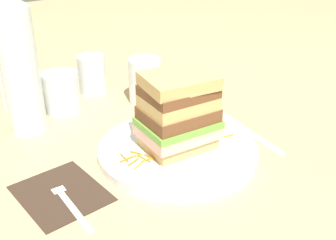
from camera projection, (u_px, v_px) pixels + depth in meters
name	position (u px, v px, depth m)	size (l,w,h in m)	color
ground_plane	(181.00, 148.00, 0.77)	(3.00, 3.00, 0.00)	tan
main_plate	(178.00, 150.00, 0.75)	(0.29, 0.29, 0.02)	white
sandwich	(178.00, 113.00, 0.71)	(0.13, 0.11, 0.14)	tan
carrot_shred_0	(146.00, 160.00, 0.70)	(0.00, 0.00, 0.02)	orange
carrot_shred_1	(127.00, 158.00, 0.71)	(0.00, 0.00, 0.03)	orange
carrot_shred_2	(133.00, 162.00, 0.70)	(0.00, 0.00, 0.03)	orange
carrot_shred_3	(139.00, 165.00, 0.69)	(0.00, 0.00, 0.03)	orange
carrot_shred_4	(149.00, 157.00, 0.71)	(0.00, 0.00, 0.02)	orange
carrot_shred_5	(135.00, 153.00, 0.72)	(0.00, 0.00, 0.02)	orange
carrot_shred_6	(144.00, 159.00, 0.71)	(0.00, 0.00, 0.03)	orange
carrot_shred_7	(124.00, 158.00, 0.71)	(0.00, 0.00, 0.03)	orange
carrot_shred_8	(136.00, 156.00, 0.71)	(0.00, 0.00, 0.03)	orange
carrot_shred_9	(203.00, 133.00, 0.78)	(0.00, 0.00, 0.03)	orange
carrot_shred_10	(217.00, 134.00, 0.78)	(0.00, 0.00, 0.02)	orange
carrot_shred_11	(212.00, 138.00, 0.77)	(0.00, 0.00, 0.02)	orange
carrot_shred_12	(219.00, 137.00, 0.77)	(0.00, 0.00, 0.02)	orange
carrot_shred_13	(203.00, 131.00, 0.79)	(0.00, 0.00, 0.03)	orange
carrot_shred_14	(214.00, 133.00, 0.79)	(0.00, 0.00, 0.02)	orange
carrot_shred_15	(223.00, 136.00, 0.77)	(0.00, 0.00, 0.03)	orange
carrot_shred_16	(215.00, 127.00, 0.80)	(0.00, 0.00, 0.03)	orange
carrot_shred_17	(226.00, 136.00, 0.77)	(0.00, 0.00, 0.03)	orange
carrot_shred_18	(217.00, 131.00, 0.79)	(0.00, 0.00, 0.02)	orange
napkin_dark	(61.00, 192.00, 0.65)	(0.12, 0.14, 0.00)	#38281E
fork	(66.00, 198.00, 0.63)	(0.02, 0.17, 0.00)	silver
knife	(250.00, 133.00, 0.82)	(0.04, 0.20, 0.00)	silver
juice_glass	(145.00, 83.00, 0.94)	(0.07, 0.07, 0.10)	white
water_bottle	(19.00, 64.00, 0.78)	(0.07, 0.07, 0.30)	silver
empty_tumbler_0	(92.00, 75.00, 0.99)	(0.07, 0.07, 0.09)	silver
empty_tumbler_1	(62.00, 92.00, 0.90)	(0.08, 0.08, 0.09)	silver
empty_tumbler_2	(16.00, 88.00, 0.92)	(0.07, 0.07, 0.09)	silver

